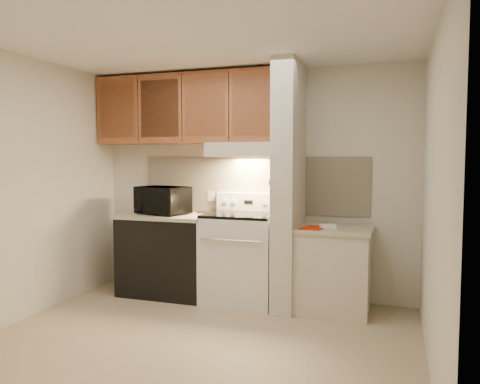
% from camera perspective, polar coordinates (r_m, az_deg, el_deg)
% --- Properties ---
extents(floor, '(3.60, 3.60, 0.00)m').
position_cam_1_polar(floor, '(4.13, -5.10, -17.64)').
color(floor, tan).
rests_on(floor, ground).
extents(ceiling, '(3.60, 3.60, 0.00)m').
position_cam_1_polar(ceiling, '(3.96, -5.34, 18.26)').
color(ceiling, white).
rests_on(ceiling, wall_back).
extents(wall_back, '(3.60, 2.50, 0.02)m').
position_cam_1_polar(wall_back, '(5.26, 1.38, 1.04)').
color(wall_back, beige).
rests_on(wall_back, floor).
extents(wall_left, '(0.02, 3.00, 2.50)m').
position_cam_1_polar(wall_left, '(4.86, -25.03, 0.41)').
color(wall_left, beige).
rests_on(wall_left, floor).
extents(wall_right, '(0.02, 3.00, 2.50)m').
position_cam_1_polar(wall_right, '(3.53, 22.57, -0.75)').
color(wall_right, beige).
rests_on(wall_right, floor).
extents(backsplash, '(2.60, 0.02, 0.63)m').
position_cam_1_polar(backsplash, '(5.24, 1.34, 0.87)').
color(backsplash, beige).
rests_on(backsplash, wall_back).
extents(range_body, '(0.76, 0.65, 0.92)m').
position_cam_1_polar(range_body, '(5.03, 0.20, -8.18)').
color(range_body, silver).
rests_on(range_body, floor).
extents(oven_window, '(0.50, 0.01, 0.30)m').
position_cam_1_polar(oven_window, '(4.73, -1.02, -8.48)').
color(oven_window, black).
rests_on(oven_window, range_body).
extents(oven_handle, '(0.65, 0.02, 0.02)m').
position_cam_1_polar(oven_handle, '(4.65, -1.19, -5.93)').
color(oven_handle, silver).
rests_on(oven_handle, range_body).
extents(cooktop, '(0.74, 0.64, 0.03)m').
position_cam_1_polar(cooktop, '(4.96, 0.20, -2.80)').
color(cooktop, black).
rests_on(cooktop, range_body).
extents(range_backguard, '(0.76, 0.08, 0.20)m').
position_cam_1_polar(range_backguard, '(5.21, 1.18, -1.19)').
color(range_backguard, silver).
rests_on(range_backguard, range_body).
extents(range_display, '(0.10, 0.01, 0.04)m').
position_cam_1_polar(range_display, '(5.17, 1.04, -1.23)').
color(range_display, black).
rests_on(range_display, range_backguard).
extents(range_knob_left_outer, '(0.05, 0.02, 0.05)m').
position_cam_1_polar(range_knob_left_outer, '(5.26, -1.88, -1.14)').
color(range_knob_left_outer, silver).
rests_on(range_knob_left_outer, range_backguard).
extents(range_knob_left_inner, '(0.05, 0.02, 0.05)m').
position_cam_1_polar(range_knob_left_inner, '(5.23, -0.85, -1.18)').
color(range_knob_left_inner, silver).
rests_on(range_knob_left_inner, range_backguard).
extents(range_knob_right_inner, '(0.05, 0.02, 0.05)m').
position_cam_1_polar(range_knob_right_inner, '(5.12, 2.96, -1.29)').
color(range_knob_right_inner, silver).
rests_on(range_knob_right_inner, range_backguard).
extents(range_knob_right_outer, '(0.05, 0.02, 0.05)m').
position_cam_1_polar(range_knob_right_outer, '(5.09, 4.04, -1.32)').
color(range_knob_right_outer, silver).
rests_on(range_knob_right_outer, range_backguard).
extents(dishwasher_front, '(1.00, 0.63, 0.87)m').
position_cam_1_polar(dishwasher_front, '(5.38, -8.78, -7.69)').
color(dishwasher_front, black).
rests_on(dishwasher_front, floor).
extents(left_countertop, '(1.04, 0.67, 0.04)m').
position_cam_1_polar(left_countertop, '(5.31, -8.83, -2.88)').
color(left_countertop, '#B6AC8F').
rests_on(left_countertop, dishwasher_front).
extents(spoon_rest, '(0.23, 0.13, 0.02)m').
position_cam_1_polar(spoon_rest, '(5.32, -4.01, -2.53)').
color(spoon_rest, black).
rests_on(spoon_rest, left_countertop).
extents(teal_jar, '(0.12, 0.12, 0.10)m').
position_cam_1_polar(teal_jar, '(5.44, -8.49, -1.96)').
color(teal_jar, '#1B5F57').
rests_on(teal_jar, left_countertop).
extents(outlet, '(0.08, 0.01, 0.12)m').
position_cam_1_polar(outlet, '(5.40, -3.57, -0.48)').
color(outlet, beige).
rests_on(outlet, backsplash).
extents(microwave, '(0.63, 0.50, 0.31)m').
position_cam_1_polar(microwave, '(5.30, -9.43, -1.01)').
color(microwave, black).
rests_on(microwave, left_countertop).
extents(partition_pillar, '(0.22, 0.70, 2.50)m').
position_cam_1_polar(partition_pillar, '(4.79, 5.98, 0.72)').
color(partition_pillar, beige).
rests_on(partition_pillar, floor).
extents(pillar_trim, '(0.01, 0.70, 0.04)m').
position_cam_1_polar(pillar_trim, '(4.81, 4.64, 1.34)').
color(pillar_trim, '#9C5731').
rests_on(pillar_trim, partition_pillar).
extents(knife_strip, '(0.02, 0.42, 0.04)m').
position_cam_1_polar(knife_strip, '(4.76, 4.43, 1.56)').
color(knife_strip, black).
rests_on(knife_strip, partition_pillar).
extents(knife_blade_a, '(0.01, 0.03, 0.16)m').
position_cam_1_polar(knife_blade_a, '(4.63, 3.83, 0.25)').
color(knife_blade_a, silver).
rests_on(knife_blade_a, knife_strip).
extents(knife_handle_a, '(0.02, 0.02, 0.10)m').
position_cam_1_polar(knife_handle_a, '(4.60, 3.78, 2.09)').
color(knife_handle_a, black).
rests_on(knife_handle_a, knife_strip).
extents(knife_blade_b, '(0.01, 0.04, 0.18)m').
position_cam_1_polar(knife_blade_b, '(4.70, 4.05, 0.18)').
color(knife_blade_b, silver).
rests_on(knife_blade_b, knife_strip).
extents(knife_handle_b, '(0.02, 0.02, 0.10)m').
position_cam_1_polar(knife_handle_b, '(4.68, 4.04, 2.13)').
color(knife_handle_b, black).
rests_on(knife_handle_b, knife_strip).
extents(knife_blade_c, '(0.01, 0.04, 0.20)m').
position_cam_1_polar(knife_blade_c, '(4.76, 4.24, 0.11)').
color(knife_blade_c, silver).
rests_on(knife_blade_c, knife_strip).
extents(knife_handle_c, '(0.02, 0.02, 0.10)m').
position_cam_1_polar(knife_handle_c, '(4.76, 4.27, 2.16)').
color(knife_handle_c, black).
rests_on(knife_handle_c, knife_strip).
extents(knife_blade_d, '(0.01, 0.04, 0.16)m').
position_cam_1_polar(knife_blade_d, '(4.86, 4.55, 0.43)').
color(knife_blade_d, silver).
rests_on(knife_blade_d, knife_strip).
extents(knife_handle_d, '(0.02, 0.02, 0.10)m').
position_cam_1_polar(knife_handle_d, '(4.84, 4.52, 2.19)').
color(knife_handle_d, black).
rests_on(knife_handle_d, knife_strip).
extents(knife_blade_e, '(0.01, 0.04, 0.18)m').
position_cam_1_polar(knife_blade_e, '(4.93, 4.75, 0.36)').
color(knife_blade_e, silver).
rests_on(knife_blade_e, knife_strip).
extents(knife_handle_e, '(0.02, 0.02, 0.10)m').
position_cam_1_polar(knife_handle_e, '(4.92, 4.76, 2.22)').
color(knife_handle_e, black).
rests_on(knife_handle_e, knife_strip).
extents(oven_mitt, '(0.03, 0.09, 0.23)m').
position_cam_1_polar(oven_mitt, '(4.99, 4.92, -0.37)').
color(oven_mitt, slate).
rests_on(oven_mitt, partition_pillar).
extents(right_cab_base, '(0.70, 0.60, 0.81)m').
position_cam_1_polar(right_cab_base, '(4.83, 11.31, -9.45)').
color(right_cab_base, beige).
rests_on(right_cab_base, floor).
extents(right_countertop, '(0.74, 0.64, 0.04)m').
position_cam_1_polar(right_countertop, '(4.75, 11.38, -4.46)').
color(right_countertop, '#B6AC8F').
rests_on(right_countertop, right_cab_base).
extents(red_folder, '(0.27, 0.33, 0.01)m').
position_cam_1_polar(red_folder, '(4.63, 8.94, -4.35)').
color(red_folder, '#B52504').
rests_on(red_folder, right_countertop).
extents(white_box, '(0.17, 0.15, 0.04)m').
position_cam_1_polar(white_box, '(4.65, 10.63, -4.13)').
color(white_box, white).
rests_on(white_box, right_countertop).
extents(range_hood, '(0.78, 0.44, 0.15)m').
position_cam_1_polar(range_hood, '(5.04, 0.65, 5.17)').
color(range_hood, beige).
rests_on(range_hood, upper_cabinets).
extents(hood_lip, '(0.78, 0.04, 0.06)m').
position_cam_1_polar(hood_lip, '(4.84, -0.12, 4.69)').
color(hood_lip, beige).
rests_on(hood_lip, range_hood).
extents(upper_cabinets, '(2.18, 0.33, 0.77)m').
position_cam_1_polar(upper_cabinets, '(5.36, -6.34, 10.01)').
color(upper_cabinets, '#9C5731').
rests_on(upper_cabinets, wall_back).
extents(cab_door_a, '(0.46, 0.01, 0.63)m').
position_cam_1_polar(cab_door_a, '(5.62, -14.74, 9.63)').
color(cab_door_a, '#9C5731').
rests_on(cab_door_a, upper_cabinets).
extents(cab_gap_a, '(0.01, 0.01, 0.73)m').
position_cam_1_polar(cab_gap_a, '(5.47, -12.33, 9.82)').
color(cab_gap_a, black).
rests_on(cab_gap_a, upper_cabinets).
extents(cab_door_b, '(0.46, 0.01, 0.63)m').
position_cam_1_polar(cab_door_b, '(5.34, -9.77, 10.00)').
color(cab_door_b, '#9C5731').
rests_on(cab_door_b, upper_cabinets).
extents(cab_gap_b, '(0.01, 0.01, 0.73)m').
position_cam_1_polar(cab_gap_b, '(5.22, -7.10, 10.17)').
color(cab_gap_b, black).
rests_on(cab_gap_b, upper_cabinets).
extents(cab_door_c, '(0.46, 0.01, 0.63)m').
position_cam_1_polar(cab_door_c, '(5.11, -4.29, 10.32)').
color(cab_door_c, '#9C5731').
rests_on(cab_door_c, upper_cabinets).
extents(cab_gap_c, '(0.01, 0.01, 0.73)m').
position_cam_1_polar(cab_gap_c, '(5.01, -1.37, 10.46)').
color(cab_gap_c, black).
rests_on(cab_gap_c, upper_cabinets).
extents(cab_door_d, '(0.46, 0.01, 0.63)m').
position_cam_1_polar(cab_door_d, '(4.92, 1.67, 10.57)').
color(cab_door_d, '#9C5731').
rests_on(cab_door_d, upper_cabinets).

